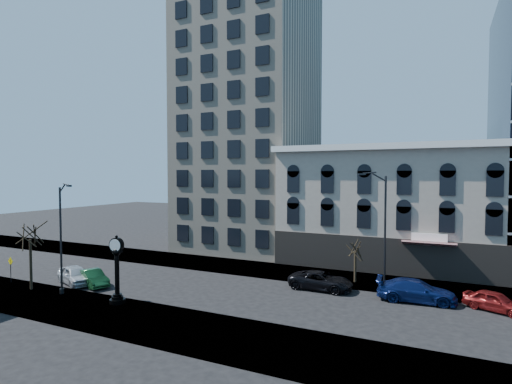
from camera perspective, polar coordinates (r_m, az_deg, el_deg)
The scene contains 16 objects.
ground at distance 34.18m, azimuth -6.07°, elevation -13.73°, with size 160.00×160.00×0.00m, color black.
sidewalk_far at distance 40.98m, azimuth -0.15°, elevation -10.88°, with size 160.00×6.00×0.12m, color gray.
sidewalk_near at distance 27.98m, azimuth -15.03°, elevation -17.42°, with size 160.00×6.00×0.12m, color gray.
cream_tower at distance 53.22m, azimuth -1.11°, elevation 13.09°, with size 15.90×15.40×42.50m.
victorian_row at distance 44.35m, azimuth 18.57°, elevation -2.22°, with size 22.60×11.19×12.50m.
street_clock at distance 31.46m, azimuth -19.24°, elevation -10.80°, with size 1.14×1.14×5.02m.
street_lamp_near at distance 34.29m, azimuth -25.82°, elevation -2.24°, with size 2.23×0.98×8.93m.
street_lamp_far at distance 34.23m, azimuth 16.83°, elevation -0.96°, with size 2.48×1.00×9.84m.
bare_tree_near at distance 37.58m, azimuth -29.59°, elevation -4.56°, with size 3.87×3.87×6.64m.
bare_tree_far at distance 36.28m, azimuth 14.01°, elevation -7.45°, with size 2.48×2.48×4.26m.
warning_sign at distance 41.29m, azimuth -31.65°, elevation -8.87°, with size 0.73×0.11×2.25m.
car_near_a at distance 38.89m, azimuth -24.41°, elevation -10.75°, with size 1.85×4.59×1.56m, color #A5A8AD.
car_near_b at distance 37.71m, azimuth -22.28°, elevation -11.28°, with size 1.45×4.15×1.37m, color #143F1E.
car_far_a at distance 34.37m, azimuth 9.24°, elevation -12.39°, with size 2.44×5.30×1.47m, color black.
car_far_b at distance 33.13m, azimuth 21.90°, elevation -12.95°, with size 2.31×5.67×1.65m, color #0C194C.
car_far_c at distance 33.39m, azimuth 30.99°, elevation -13.25°, with size 1.63×4.06×1.38m, color maroon.
Camera 1 is at (17.07, -28.02, 9.56)m, focal length 28.00 mm.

